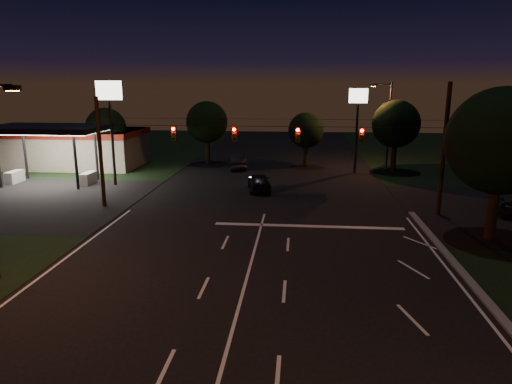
# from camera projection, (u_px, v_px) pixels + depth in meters

# --- Properties ---
(ground) EXTENTS (140.00, 140.00, 0.00)m
(ground) POSITION_uv_depth(u_px,v_px,m) (238.00, 311.00, 18.24)
(ground) COLOR black
(ground) RESTS_ON ground
(cross_street_left) EXTENTS (20.00, 16.00, 0.02)m
(cross_street_left) POSITION_uv_depth(u_px,v_px,m) (11.00, 200.00, 35.57)
(cross_street_left) COLOR black
(cross_street_left) RESTS_ON ground
(stop_bar) EXTENTS (12.00, 0.50, 0.01)m
(stop_bar) POSITION_uv_depth(u_px,v_px,m) (308.00, 226.00, 29.09)
(stop_bar) COLOR silver
(stop_bar) RESTS_ON ground
(utility_pole_right) EXTENTS (0.30, 0.30, 9.00)m
(utility_pole_right) POSITION_uv_depth(u_px,v_px,m) (438.00, 215.00, 31.65)
(utility_pole_right) COLOR black
(utility_pole_right) RESTS_ON ground
(utility_pole_left) EXTENTS (0.28, 0.28, 8.00)m
(utility_pole_left) POSITION_uv_depth(u_px,v_px,m) (105.00, 206.00, 33.87)
(utility_pole_left) COLOR black
(utility_pole_left) RESTS_ON ground
(signal_span) EXTENTS (24.00, 0.40, 1.56)m
(signal_span) POSITION_uv_depth(u_px,v_px,m) (266.00, 134.00, 31.45)
(signal_span) COLOR black
(signal_span) RESTS_ON ground
(gas_station) EXTENTS (14.20, 16.10, 5.25)m
(gas_station) POSITION_uv_depth(u_px,v_px,m) (74.00, 145.00, 49.12)
(gas_station) COLOR gray
(gas_station) RESTS_ON ground
(pole_sign_left_near) EXTENTS (2.20, 0.30, 9.10)m
(pole_sign_left_near) POSITION_uv_depth(u_px,v_px,m) (110.00, 106.00, 39.21)
(pole_sign_left_near) COLOR black
(pole_sign_left_near) RESTS_ON ground
(pole_sign_right) EXTENTS (1.80, 0.30, 8.40)m
(pole_sign_right) POSITION_uv_depth(u_px,v_px,m) (358.00, 111.00, 45.10)
(pole_sign_right) COLOR black
(pole_sign_right) RESTS_ON ground
(street_light_right_far) EXTENTS (2.20, 0.35, 9.00)m
(street_light_right_far) POSITION_uv_depth(u_px,v_px,m) (387.00, 120.00, 46.97)
(street_light_right_far) COLOR black
(street_light_right_far) RESTS_ON ground
(tree_right_near) EXTENTS (6.00, 6.00, 8.76)m
(tree_right_near) POSITION_uv_depth(u_px,v_px,m) (500.00, 142.00, 25.51)
(tree_right_near) COLOR black
(tree_right_near) RESTS_ON ground
(tree_far_a) EXTENTS (4.20, 4.20, 6.42)m
(tree_far_a) POSITION_uv_depth(u_px,v_px,m) (107.00, 128.00, 48.07)
(tree_far_a) COLOR black
(tree_far_a) RESTS_ON ground
(tree_far_b) EXTENTS (4.60, 4.60, 6.98)m
(tree_far_b) POSITION_uv_depth(u_px,v_px,m) (207.00, 123.00, 50.95)
(tree_far_b) COLOR black
(tree_far_b) RESTS_ON ground
(tree_far_c) EXTENTS (3.80, 3.80, 5.86)m
(tree_far_c) POSITION_uv_depth(u_px,v_px,m) (306.00, 131.00, 49.11)
(tree_far_c) COLOR black
(tree_far_c) RESTS_ON ground
(tree_far_d) EXTENTS (4.80, 4.80, 7.30)m
(tree_far_d) POSITION_uv_depth(u_px,v_px,m) (396.00, 124.00, 46.15)
(tree_far_d) COLOR black
(tree_far_d) RESTS_ON ground
(tree_far_e) EXTENTS (4.00, 4.00, 6.18)m
(tree_far_e) POSITION_uv_depth(u_px,v_px,m) (485.00, 134.00, 43.62)
(tree_far_e) COLOR black
(tree_far_e) RESTS_ON ground
(car_oncoming_a) EXTENTS (2.53, 4.63, 1.49)m
(car_oncoming_a) POSITION_uv_depth(u_px,v_px,m) (259.00, 182.00, 38.56)
(car_oncoming_a) COLOR black
(car_oncoming_a) RESTS_ON ground
(car_oncoming_b) EXTENTS (2.66, 4.88, 1.52)m
(car_oncoming_b) POSITION_uv_depth(u_px,v_px,m) (237.00, 162.00, 48.62)
(car_oncoming_b) COLOR black
(car_oncoming_b) RESTS_ON ground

